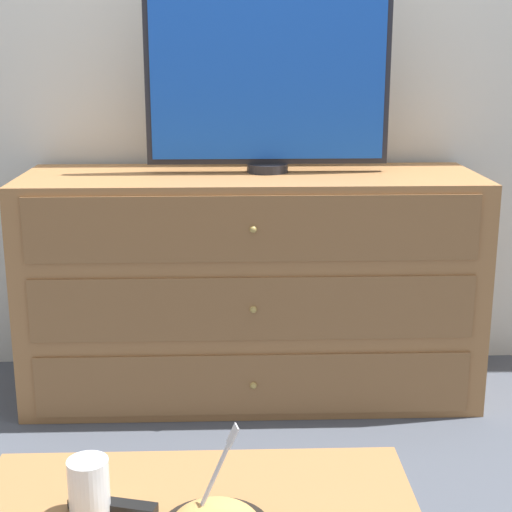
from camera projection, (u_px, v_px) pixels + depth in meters
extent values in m
plane|color=#474C56|center=(252.00, 359.00, 3.33)|extent=(12.00, 12.00, 0.00)
cube|color=silver|center=(252.00, 42.00, 3.02)|extent=(12.00, 0.05, 2.60)
cube|color=#9E6B3D|center=(251.00, 285.00, 2.93)|extent=(1.65, 0.55, 0.84)
cube|color=brown|center=(253.00, 385.00, 2.74)|extent=(1.52, 0.01, 0.22)
sphere|color=tan|center=(253.00, 386.00, 2.73)|extent=(0.02, 0.02, 0.02)
cube|color=brown|center=(253.00, 309.00, 2.67)|extent=(1.52, 0.01, 0.22)
sphere|color=tan|center=(253.00, 310.00, 2.66)|extent=(0.02, 0.02, 0.02)
cube|color=brown|center=(253.00, 229.00, 2.60)|extent=(1.52, 0.01, 0.22)
sphere|color=tan|center=(253.00, 229.00, 2.59)|extent=(0.02, 0.02, 0.02)
cylinder|color=#232328|center=(267.00, 168.00, 2.86)|extent=(0.15, 0.15, 0.03)
cube|color=#232328|center=(268.00, 79.00, 2.79)|extent=(0.87, 0.04, 0.60)
cube|color=blue|center=(268.00, 79.00, 2.77)|extent=(0.83, 0.01, 0.56)
cube|color=silver|center=(212.00, 482.00, 1.30)|extent=(0.08, 0.03, 0.16)
cube|color=silver|center=(233.00, 435.00, 1.28)|extent=(0.02, 0.03, 0.03)
cylinder|color=beige|center=(90.00, 497.00, 1.38)|extent=(0.07, 0.07, 0.06)
cylinder|color=white|center=(89.00, 487.00, 1.38)|extent=(0.07, 0.07, 0.10)
cube|color=black|center=(113.00, 506.00, 1.40)|extent=(0.16, 0.07, 0.02)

